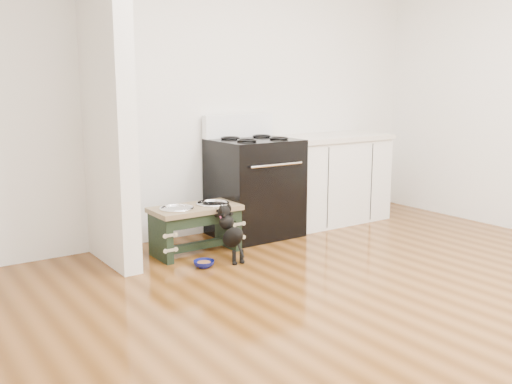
% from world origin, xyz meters
% --- Properties ---
extents(ground, '(5.00, 5.00, 0.00)m').
position_xyz_m(ground, '(0.00, 0.00, 0.00)').
color(ground, '#4D2B0D').
rests_on(ground, ground).
extents(room_shell, '(5.00, 5.00, 5.00)m').
position_xyz_m(room_shell, '(0.00, 0.00, 1.62)').
color(room_shell, silver).
rests_on(room_shell, ground).
extents(partition_wall, '(0.15, 0.80, 2.70)m').
position_xyz_m(partition_wall, '(-1.18, 2.10, 1.35)').
color(partition_wall, silver).
rests_on(partition_wall, ground).
extents(oven_range, '(0.76, 0.69, 1.14)m').
position_xyz_m(oven_range, '(0.25, 2.16, 0.48)').
color(oven_range, black).
rests_on(oven_range, ground).
extents(cabinet_run, '(1.24, 0.64, 0.91)m').
position_xyz_m(cabinet_run, '(1.23, 2.18, 0.45)').
color(cabinet_run, silver).
rests_on(cabinet_run, ground).
extents(dog_feeder, '(0.75, 0.40, 0.42)m').
position_xyz_m(dog_feeder, '(-0.50, 1.95, 0.29)').
color(dog_feeder, black).
rests_on(dog_feeder, ground).
extents(puppy, '(0.13, 0.38, 0.45)m').
position_xyz_m(puppy, '(-0.37, 1.60, 0.25)').
color(puppy, black).
rests_on(puppy, ground).
extents(floor_bowl, '(0.19, 0.19, 0.05)m').
position_xyz_m(floor_bowl, '(-0.64, 1.57, 0.03)').
color(floor_bowl, '#0C1157').
rests_on(floor_bowl, ground).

